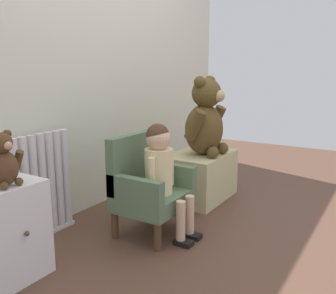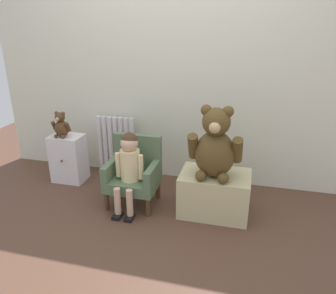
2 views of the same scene
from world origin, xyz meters
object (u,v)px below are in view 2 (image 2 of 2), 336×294
at_px(small_dresser, 69,158).
at_px(child_figure, 129,161).
at_px(child_armchair, 134,172).
at_px(large_teddy_bear, 215,146).
at_px(radiator, 116,147).
at_px(low_bench, 214,193).
at_px(small_teddy_bear, 61,126).

distance_m(small_dresser, child_figure, 0.91).
distance_m(small_dresser, child_armchair, 0.85).
bearing_deg(child_armchair, large_teddy_bear, -3.26).
height_order(radiator, large_teddy_bear, large_teddy_bear).
xyz_separation_m(child_armchair, low_bench, (0.73, -0.00, -0.12)).
distance_m(child_armchair, low_bench, 0.74).
distance_m(child_figure, large_teddy_bear, 0.74).
relative_size(child_armchair, small_teddy_bear, 2.40).
height_order(child_armchair, child_figure, child_figure).
relative_size(radiator, child_armchair, 1.04).
height_order(small_dresser, small_teddy_bear, small_teddy_bear).
distance_m(child_armchair, small_teddy_bear, 0.91).
relative_size(large_teddy_bear, small_teddy_bear, 2.32).
bearing_deg(child_figure, child_armchair, 90.00).
height_order(radiator, small_dresser, radiator).
bearing_deg(child_figure, large_teddy_bear, 5.21).
xyz_separation_m(small_dresser, child_armchair, (0.81, -0.25, 0.05)).
relative_size(child_armchair, large_teddy_bear, 1.03).
xyz_separation_m(radiator, child_armchair, (0.38, -0.51, -0.02)).
xyz_separation_m(child_armchair, child_figure, (0.00, -0.11, 0.15)).
relative_size(radiator, small_dresser, 1.31).
bearing_deg(child_armchair, small_teddy_bear, 165.19).
bearing_deg(small_dresser, low_bench, -9.34).
height_order(small_dresser, low_bench, small_dresser).
height_order(low_bench, large_teddy_bear, large_teddy_bear).
relative_size(small_dresser, child_armchair, 0.79).
bearing_deg(radiator, child_armchair, -53.02).
relative_size(low_bench, small_teddy_bear, 2.27).
height_order(small_dresser, large_teddy_bear, large_teddy_bear).
bearing_deg(radiator, low_bench, -24.60).
bearing_deg(low_bench, small_dresser, 170.66).
bearing_deg(large_teddy_bear, small_teddy_bear, 170.45).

